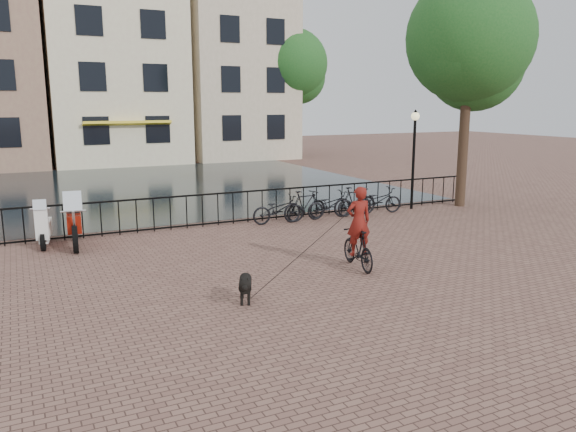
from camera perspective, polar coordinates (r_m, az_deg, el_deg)
name	(u,v)px	position (r m, az deg, el deg)	size (l,w,h in m)	color
ground	(358,307)	(10.73, 7.10, -9.17)	(100.00, 100.00, 0.00)	brown
canal_water	(152,186)	(26.55, -13.63, 2.96)	(20.00, 20.00, 0.00)	black
railing	(218,209)	(17.61, -7.13, 0.68)	(20.00, 0.05, 1.02)	black
canal_house_mid	(112,69)	(38.92, -17.49, 14.07)	(8.00, 9.50, 11.80)	beige
canal_house_right	(229,61)	(40.98, -6.03, 15.41)	(7.00, 9.00, 13.30)	#C0AF8E
tree_near_right	(470,39)	(21.64, 17.99, 16.77)	(4.48, 4.48, 8.24)	black
tree_far_right	(293,64)	(39.58, 0.47, 15.18)	(4.76, 4.76, 8.76)	black
lamp_post	(414,143)	(20.49, 12.70, 7.28)	(0.30, 0.30, 3.45)	black
cyclist	(358,232)	(12.95, 7.16, -1.67)	(0.76, 1.68, 2.23)	black
dog	(245,287)	(10.86, -4.36, -7.21)	(0.60, 0.92, 0.59)	black
motorcycle	(74,215)	(16.02, -20.94, 0.09)	(0.74, 2.34, 1.64)	maroon
scooter	(44,220)	(16.28, -23.56, -0.39)	(0.63, 1.54, 1.39)	white
parked_bike_0	(278,209)	(17.72, -0.98, 0.67)	(0.60, 1.72, 0.90)	black
parked_bike_1	(305,206)	(18.13, 1.74, 1.06)	(0.47, 1.66, 1.00)	black
parked_bike_2	(330,205)	(18.59, 4.34, 1.14)	(0.60, 1.72, 0.90)	black
parked_bike_3	(355,201)	(19.07, 6.81, 1.50)	(0.47, 1.66, 1.00)	black
parked_bike_4	(378,201)	(19.60, 9.15, 1.56)	(0.60, 1.72, 0.90)	black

